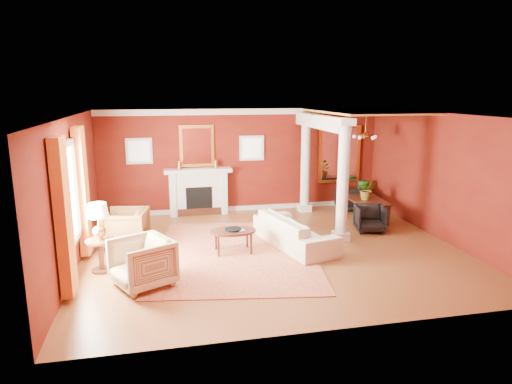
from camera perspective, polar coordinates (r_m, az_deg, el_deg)
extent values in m
plane|color=brown|center=(10.02, 2.09, -7.21)|extent=(8.00, 8.00, 0.00)
cube|color=#5E180D|center=(13.00, -1.64, 3.97)|extent=(8.00, 0.04, 2.90)
cube|color=#5E180D|center=(6.40, 9.92, -5.23)|extent=(8.00, 0.04, 2.90)
cube|color=#5E180D|center=(9.49, -21.95, -0.15)|extent=(0.04, 7.00, 2.90)
cube|color=#5E180D|center=(11.29, 22.26, 1.73)|extent=(0.04, 7.00, 2.90)
cube|color=white|center=(9.45, 2.23, 9.59)|extent=(8.00, 7.00, 0.04)
cube|color=silver|center=(12.82, -7.20, -0.11)|extent=(1.60, 0.34, 1.20)
cube|color=black|center=(12.68, -7.11, -0.94)|extent=(0.72, 0.03, 0.70)
cube|color=black|center=(12.77, -7.07, -2.47)|extent=(1.20, 0.05, 0.20)
cube|color=silver|center=(12.66, -7.27, 2.68)|extent=(1.85, 0.42, 0.10)
cube|color=silver|center=(12.75, -10.32, -0.29)|extent=(0.16, 0.40, 1.20)
cube|color=silver|center=(12.87, -4.09, 0.00)|extent=(0.16, 0.40, 1.20)
cube|color=gold|center=(12.73, -7.42, 5.73)|extent=(0.95, 0.06, 1.15)
cube|color=white|center=(12.69, -7.40, 5.71)|extent=(0.78, 0.02, 0.98)
cube|color=silver|center=(12.72, -14.40, 4.98)|extent=(0.70, 0.06, 0.70)
cube|color=white|center=(12.69, -14.41, 4.96)|extent=(0.54, 0.02, 0.54)
cube|color=silver|center=(12.97, -0.54, 5.51)|extent=(0.70, 0.06, 0.70)
cube|color=white|center=(12.94, -0.51, 5.50)|extent=(0.54, 0.02, 0.54)
cube|color=white|center=(8.89, -22.54, -0.34)|extent=(0.03, 1.30, 1.70)
cube|color=silver|center=(8.21, -23.14, -1.39)|extent=(0.08, 0.10, 1.90)
cube|color=silver|center=(9.56, -21.61, 0.58)|extent=(0.08, 0.10, 1.90)
cube|color=#B85E1F|center=(7.95, -22.94, -2.93)|extent=(0.18, 0.55, 2.60)
cube|color=#B85E1F|center=(9.87, -20.87, 0.10)|extent=(0.18, 0.55, 2.60)
cube|color=silver|center=(10.78, 10.54, -5.43)|extent=(0.34, 0.34, 0.20)
cylinder|color=silver|center=(10.45, 10.83, 1.64)|extent=(0.26, 0.26, 2.50)
cube|color=silver|center=(10.29, 11.12, 8.60)|extent=(0.36, 0.36, 0.16)
cube|color=silver|center=(13.21, 6.07, -1.94)|extent=(0.34, 0.34, 0.20)
cylinder|color=silver|center=(12.94, 6.20, 3.86)|extent=(0.26, 0.26, 2.50)
cube|color=silver|center=(12.81, 6.34, 9.48)|extent=(0.36, 0.36, 0.16)
cube|color=silver|center=(11.78, 8.03, 8.69)|extent=(0.30, 3.20, 0.32)
cube|color=gold|center=(12.07, 13.52, 9.75)|extent=(2.30, 3.40, 0.04)
cube|color=gold|center=(13.77, 10.38, 4.67)|extent=(1.30, 0.06, 1.70)
cube|color=white|center=(13.74, 10.43, 4.65)|extent=(1.10, 0.02, 1.50)
cylinder|color=#A36B33|center=(12.16, 13.56, 8.37)|extent=(0.02, 0.02, 0.65)
sphere|color=#A36B33|center=(12.18, 13.49, 6.85)|extent=(0.20, 0.20, 0.20)
sphere|color=beige|center=(12.31, 14.66, 6.70)|extent=(0.09, 0.09, 0.09)
sphere|color=beige|center=(12.46, 13.31, 6.84)|extent=(0.09, 0.09, 0.09)
sphere|color=beige|center=(12.24, 12.18, 6.79)|extent=(0.09, 0.09, 0.09)
sphere|color=beige|center=(11.94, 12.83, 6.63)|extent=(0.09, 0.09, 0.09)
sphere|color=beige|center=(11.98, 14.40, 6.57)|extent=(0.09, 0.09, 0.09)
cube|color=silver|center=(12.83, -1.65, 10.01)|extent=(8.00, 0.08, 0.16)
cube|color=silver|center=(13.24, -1.57, -2.02)|extent=(8.00, 0.08, 0.12)
cube|color=maroon|center=(9.81, -2.59, -7.59)|extent=(3.97, 4.90, 0.02)
imported|color=beige|center=(10.15, 4.87, -4.25)|extent=(1.23, 2.45, 0.92)
imported|color=black|center=(10.51, -15.97, -4.11)|extent=(0.99, 1.03, 0.92)
imported|color=tan|center=(8.32, -14.06, -8.30)|extent=(1.20, 1.22, 0.96)
cylinder|color=black|center=(9.71, -2.88, -4.92)|extent=(0.99, 0.99, 0.05)
cylinder|color=black|center=(9.54, -4.71, -6.87)|extent=(0.05, 0.05, 0.44)
cylinder|color=black|center=(9.65, -0.62, -6.60)|extent=(0.05, 0.05, 0.44)
cylinder|color=black|center=(9.95, -5.04, -6.05)|extent=(0.05, 0.05, 0.44)
cylinder|color=black|center=(10.05, -1.12, -5.81)|extent=(0.05, 0.05, 0.44)
imported|color=black|center=(9.62, -2.38, -4.31)|extent=(0.14, 0.07, 0.20)
cylinder|color=black|center=(9.36, -18.67, -9.21)|extent=(0.39, 0.39, 0.04)
cylinder|color=black|center=(9.27, -18.79, -7.58)|extent=(0.10, 0.10, 0.61)
cylinder|color=black|center=(9.17, -18.92, -5.79)|extent=(0.54, 0.54, 0.04)
sphere|color=#A36B33|center=(9.12, -19.00, -4.72)|extent=(0.25, 0.25, 0.25)
cylinder|color=#A36B33|center=(9.07, -19.08, -3.64)|extent=(0.03, 0.03, 0.27)
cone|color=beige|center=(9.01, -19.19, -2.16)|extent=(0.39, 0.39, 0.27)
imported|color=black|center=(12.62, 13.67, -1.32)|extent=(0.70, 1.62, 0.88)
imported|color=black|center=(11.52, 14.08, -3.10)|extent=(0.81, 0.78, 0.71)
imported|color=black|center=(13.46, 11.65, -0.65)|extent=(0.82, 0.78, 0.75)
sphere|color=#15431E|center=(13.85, 13.17, -1.26)|extent=(0.34, 0.34, 0.34)
cylinder|color=#15431E|center=(13.79, 13.22, -0.28)|extent=(0.31, 0.31, 0.81)
imported|color=#26591E|center=(12.39, 13.75, 1.52)|extent=(0.64, 0.68, 0.43)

